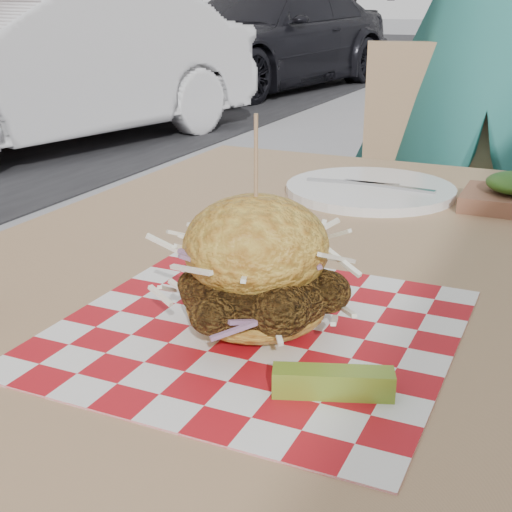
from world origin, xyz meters
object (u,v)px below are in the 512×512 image
at_px(car_dark, 265,38).
at_px(sandwich, 256,273).
at_px(car_white, 39,67).
at_px(patio_table, 291,319).
at_px(diner, 492,41).
at_px(patio_chair, 424,212).

distance_m(car_dark, sandwich, 8.39).
xyz_separation_m(car_white, patio_table, (3.33, -3.43, 0.09)).
xyz_separation_m(car_dark, patio_table, (3.33, -7.48, 0.07)).
height_order(diner, car_white, diner).
distance_m(car_white, patio_table, 4.78).
distance_m(patio_chair, sandwich, 1.17).
bearing_deg(sandwich, car_dark, 113.71).
xyz_separation_m(patio_chair, sandwich, (0.07, -1.14, 0.26)).
height_order(car_white, car_dark, car_dark).
xyz_separation_m(car_white, sandwich, (3.37, -3.62, 0.22)).
bearing_deg(sandwich, patio_chair, 93.41).
xyz_separation_m(patio_table, sandwich, (0.04, -0.20, 0.14)).
xyz_separation_m(diner, car_dark, (-3.40, 6.37, -0.35)).
bearing_deg(patio_table, car_white, 134.20).
distance_m(diner, patio_chair, 0.44).
relative_size(patio_chair, sandwich, 4.71).
xyz_separation_m(car_white, patio_chair, (3.30, -2.48, -0.03)).
height_order(car_dark, sandwich, car_dark).
xyz_separation_m(car_white, car_dark, (0.00, 4.06, 0.02)).
bearing_deg(diner, patio_table, 80.36).
bearing_deg(diner, patio_chair, 53.64).
bearing_deg(diner, car_white, -40.28).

